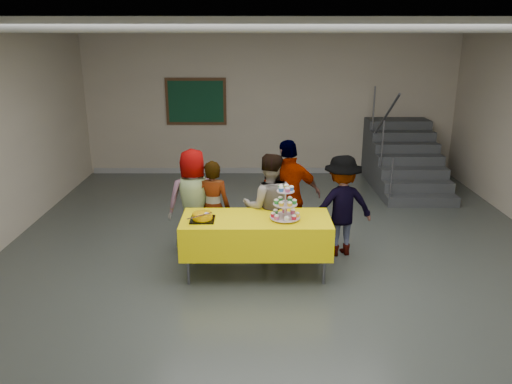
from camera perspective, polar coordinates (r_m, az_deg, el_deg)
room_shell at (r=5.93m, az=3.20°, el=9.35°), size 10.00×10.04×3.02m
bake_table at (r=6.36m, az=0.01°, el=-4.79°), size 1.88×0.78×0.77m
cupcake_stand at (r=6.19m, az=3.36°, el=-1.58°), size 0.38×0.38×0.44m
bear_cake at (r=6.22m, az=-6.15°, el=-2.71°), size 0.32×0.36×0.12m
schoolchild_a at (r=7.05m, az=-7.12°, el=-1.05°), size 0.81×0.62×1.49m
schoolchild_b at (r=6.98m, az=-4.96°, el=-1.76°), size 0.52×0.37×1.34m
schoolchild_c at (r=6.77m, az=1.49°, el=-1.70°), size 0.73×0.57×1.48m
schoolchild_d at (r=6.90m, az=3.75°, el=-0.70°), size 1.04×0.69×1.63m
schoolchild_e at (r=7.00m, az=9.73°, el=-1.56°), size 1.01×0.70×1.42m
staircase at (r=10.72m, az=16.36°, el=3.42°), size 1.30×2.40×2.04m
noticeboard at (r=10.97m, az=-6.88°, el=10.22°), size 1.30×0.05×1.00m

